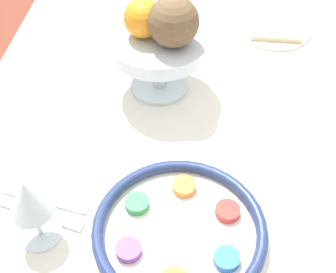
{
  "coord_description": "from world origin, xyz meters",
  "views": [
    {
      "loc": [
        -0.67,
        0.03,
        1.42
      ],
      "look_at": [
        -0.08,
        0.09,
        0.79
      ],
      "focal_mm": 50.0,
      "sensor_mm": 36.0,
      "label": 1
    }
  ],
  "objects_px": {
    "bread_plate": "(275,28)",
    "wine_glass": "(29,200)",
    "fruit_stand": "(159,49)",
    "coconut": "(173,22)",
    "seder_plate": "(180,230)",
    "orange_fruit": "(143,18)"
  },
  "relations": [
    {
      "from": "wine_glass",
      "to": "orange_fruit",
      "type": "height_order",
      "value": "orange_fruit"
    },
    {
      "from": "fruit_stand",
      "to": "orange_fruit",
      "type": "relative_size",
      "value": 2.65
    },
    {
      "from": "wine_glass",
      "to": "coconut",
      "type": "height_order",
      "value": "coconut"
    },
    {
      "from": "bread_plate",
      "to": "coconut",
      "type": "bearing_deg",
      "value": 138.75
    },
    {
      "from": "wine_glass",
      "to": "coconut",
      "type": "xyz_separation_m",
      "value": [
        0.37,
        -0.18,
        0.08
      ]
    },
    {
      "from": "bread_plate",
      "to": "wine_glass",
      "type": "bearing_deg",
      "value": 146.95
    },
    {
      "from": "seder_plate",
      "to": "wine_glass",
      "type": "distance_m",
      "value": 0.24
    },
    {
      "from": "coconut",
      "to": "seder_plate",
      "type": "bearing_deg",
      "value": -172.67
    },
    {
      "from": "wine_glass",
      "to": "orange_fruit",
      "type": "xyz_separation_m",
      "value": [
        0.4,
        -0.12,
        0.07
      ]
    },
    {
      "from": "seder_plate",
      "to": "bread_plate",
      "type": "distance_m",
      "value": 0.64
    },
    {
      "from": "seder_plate",
      "to": "coconut",
      "type": "distance_m",
      "value": 0.39
    },
    {
      "from": "orange_fruit",
      "to": "bread_plate",
      "type": "bearing_deg",
      "value": -50.5
    },
    {
      "from": "wine_glass",
      "to": "bread_plate",
      "type": "bearing_deg",
      "value": -33.05
    },
    {
      "from": "coconut",
      "to": "orange_fruit",
      "type": "bearing_deg",
      "value": 69.95
    },
    {
      "from": "orange_fruit",
      "to": "bread_plate",
      "type": "xyz_separation_m",
      "value": [
        0.24,
        -0.29,
        -0.16
      ]
    },
    {
      "from": "bread_plate",
      "to": "fruit_stand",
      "type": "bearing_deg",
      "value": 133.15
    },
    {
      "from": "seder_plate",
      "to": "bread_plate",
      "type": "xyz_separation_m",
      "value": [
        0.62,
        -0.19,
        -0.01
      ]
    },
    {
      "from": "seder_plate",
      "to": "orange_fruit",
      "type": "xyz_separation_m",
      "value": [
        0.37,
        0.11,
        0.15
      ]
    },
    {
      "from": "wine_glass",
      "to": "seder_plate",
      "type": "bearing_deg",
      "value": -84.59
    },
    {
      "from": "fruit_stand",
      "to": "coconut",
      "type": "bearing_deg",
      "value": -119.49
    },
    {
      "from": "fruit_stand",
      "to": "orange_fruit",
      "type": "xyz_separation_m",
      "value": [
        0.0,
        0.03,
        0.07
      ]
    },
    {
      "from": "fruit_stand",
      "to": "orange_fruit",
      "type": "distance_m",
      "value": 0.07
    }
  ]
}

